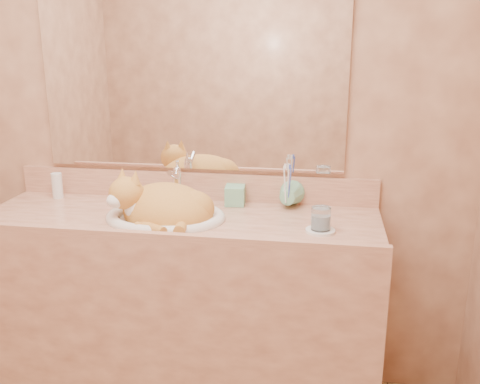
% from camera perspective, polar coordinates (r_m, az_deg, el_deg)
% --- Properties ---
extents(wall_back, '(2.40, 0.02, 2.50)m').
position_cam_1_polar(wall_back, '(2.31, -5.12, 8.90)').
color(wall_back, '#8F5B41').
rests_on(wall_back, ground).
extents(vanity_counter, '(1.60, 0.55, 0.85)m').
position_cam_1_polar(vanity_counter, '(2.31, -6.31, -12.75)').
color(vanity_counter, '#995C44').
rests_on(vanity_counter, floor).
extents(mirror, '(1.30, 0.02, 0.80)m').
position_cam_1_polar(mirror, '(2.29, -5.28, 12.35)').
color(mirror, white).
rests_on(mirror, wall_back).
extents(sink_basin, '(0.53, 0.47, 0.15)m').
position_cam_1_polar(sink_basin, '(2.11, -8.00, -0.95)').
color(sink_basin, white).
rests_on(sink_basin, vanity_counter).
extents(faucet, '(0.07, 0.13, 0.18)m').
position_cam_1_polar(faucet, '(2.27, -6.70, 0.75)').
color(faucet, silver).
rests_on(faucet, vanity_counter).
extents(cat, '(0.48, 0.45, 0.21)m').
position_cam_1_polar(cat, '(2.10, -8.44, -1.36)').
color(cat, '#BA742B').
rests_on(cat, sink_basin).
extents(soap_dispenser, '(0.09, 0.09, 0.18)m').
position_cam_1_polar(soap_dispenser, '(2.22, -0.64, 0.58)').
color(soap_dispenser, '#74B990').
rests_on(soap_dispenser, vanity_counter).
extents(toothbrush_cup, '(0.12, 0.12, 0.10)m').
position_cam_1_polar(toothbrush_cup, '(2.20, 5.04, -0.76)').
color(toothbrush_cup, '#74B990').
rests_on(toothbrush_cup, vanity_counter).
extents(toothbrushes, '(0.03, 0.03, 0.20)m').
position_cam_1_polar(toothbrushes, '(2.19, 5.09, 0.99)').
color(toothbrushes, white).
rests_on(toothbrushes, toothbrush_cup).
extents(saucer, '(0.11, 0.11, 0.01)m').
position_cam_1_polar(saucer, '(1.99, 8.57, -4.10)').
color(saucer, white).
rests_on(saucer, vanity_counter).
extents(water_glass, '(0.07, 0.07, 0.08)m').
position_cam_1_polar(water_glass, '(1.97, 8.62, -2.81)').
color(water_glass, white).
rests_on(water_glass, saucer).
extents(lotion_bottle, '(0.05, 0.05, 0.11)m').
position_cam_1_polar(lotion_bottle, '(2.51, -18.92, 0.65)').
color(lotion_bottle, white).
rests_on(lotion_bottle, vanity_counter).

